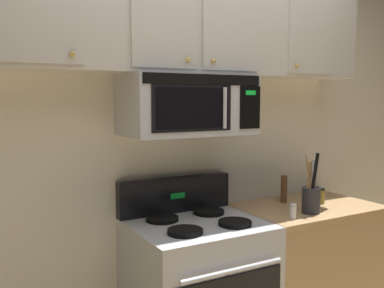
{
  "coord_description": "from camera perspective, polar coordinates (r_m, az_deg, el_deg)",
  "views": [
    {
      "loc": [
        -1.23,
        -1.69,
        1.61
      ],
      "look_at": [
        0.0,
        0.49,
        1.35
      ],
      "focal_mm": 40.76,
      "sensor_mm": 36.0,
      "label": 1
    }
  ],
  "objects": [
    {
      "name": "salt_shaker",
      "position": [
        2.68,
        13.06,
        -8.59
      ],
      "size": [
        0.04,
        0.04,
        0.09
      ],
      "color": "white",
      "rests_on": "counter_segment"
    },
    {
      "name": "spice_jar",
      "position": [
        3.12,
        16.62,
        -6.49
      ],
      "size": [
        0.04,
        0.04,
        0.11
      ],
      "color": "olive",
      "rests_on": "counter_segment"
    },
    {
      "name": "utensil_crock_charcoal",
      "position": [
        2.83,
        15.34,
        -6.67
      ],
      "size": [
        0.11,
        0.11,
        0.38
      ],
      "color": "#2D2D33",
      "rests_on": "counter_segment"
    },
    {
      "name": "over_range_microwave",
      "position": [
        2.55,
        -0.57,
        5.15
      ],
      "size": [
        0.76,
        0.43,
        0.35
      ],
      "color": "#B7BABF"
    },
    {
      "name": "back_wall",
      "position": [
        2.78,
        -3.04,
        0.56
      ],
      "size": [
        5.2,
        0.1,
        2.7
      ],
      "primitive_type": "cube",
      "color": "silver",
      "rests_on": "ground_plane"
    },
    {
      "name": "pepper_mill",
      "position": [
        3.07,
        11.94,
        -5.78
      ],
      "size": [
        0.04,
        0.04,
        0.19
      ],
      "primitive_type": "cylinder",
      "color": "brown",
      "rests_on": "counter_segment"
    },
    {
      "name": "counter_segment",
      "position": [
        3.18,
        14.37,
        -15.61
      ],
      "size": [
        0.93,
        0.65,
        0.9
      ],
      "color": "tan",
      "rests_on": "ground_plane"
    },
    {
      "name": "upper_cabinets",
      "position": [
        2.61,
        -0.91,
        15.08
      ],
      "size": [
        2.5,
        0.36,
        0.55
      ],
      "color": "#BCB7AD"
    }
  ]
}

